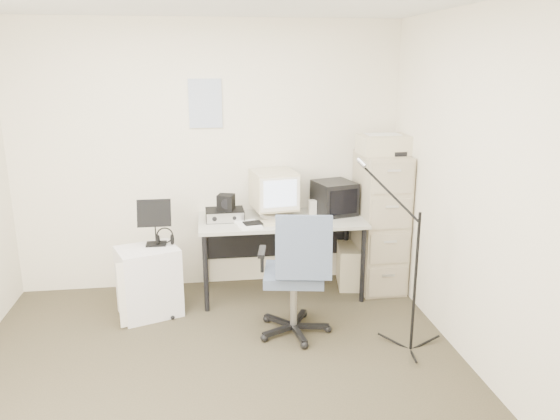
{
  "coord_description": "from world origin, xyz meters",
  "views": [
    {
      "loc": [
        -0.04,
        -3.29,
        2.12
      ],
      "look_at": [
        0.55,
        0.95,
        0.95
      ],
      "focal_mm": 35.0,
      "sensor_mm": 36.0,
      "label": 1
    }
  ],
  "objects": [
    {
      "name": "wall_right",
      "position": [
        1.8,
        0.0,
        1.25
      ],
      "size": [
        0.02,
        3.6,
        2.5
      ],
      "primitive_type": "cube",
      "color": "#F5E8CB",
      "rests_on": "ground"
    },
    {
      "name": "keyboard",
      "position": [
        0.64,
        1.31,
        0.74
      ],
      "size": [
        0.42,
        0.19,
        0.02
      ],
      "primitive_type": "cube",
      "rotation": [
        0.0,
        0.0,
        0.11
      ],
      "color": "beige",
      "rests_on": "desk"
    },
    {
      "name": "filing_cabinet",
      "position": [
        1.58,
        1.48,
        0.65
      ],
      "size": [
        0.4,
        0.6,
        1.3
      ],
      "primitive_type": "cube",
      "color": "tan",
      "rests_on": "floor"
    },
    {
      "name": "side_cart",
      "position": [
        -0.55,
        1.16,
        0.3
      ],
      "size": [
        0.59,
        0.53,
        0.6
      ],
      "primitive_type": "cube",
      "rotation": [
        0.0,
        0.0,
        0.35
      ],
      "color": "silver",
      "rests_on": "floor"
    },
    {
      "name": "mic_stand",
      "position": [
        1.46,
        0.27,
        0.71
      ],
      "size": [
        0.03,
        0.03,
        1.42
      ],
      "primitive_type": "cylinder",
      "rotation": [
        0.0,
        0.0,
        2.1
      ],
      "color": "black",
      "rests_on": "floor"
    },
    {
      "name": "radio_receiver",
      "position": [
        0.12,
        1.48,
        0.78
      ],
      "size": [
        0.35,
        0.25,
        0.1
      ],
      "primitive_type": "cube",
      "rotation": [
        0.0,
        0.0,
        0.02
      ],
      "color": "black",
      "rests_on": "desk"
    },
    {
      "name": "headphones",
      "position": [
        -0.41,
        1.24,
        0.65
      ],
      "size": [
        0.17,
        0.17,
        0.03
      ],
      "primitive_type": "torus",
      "rotation": [
        0.0,
        0.0,
        -0.06
      ],
      "color": "black",
      "rests_on": "side_cart"
    },
    {
      "name": "office_chair",
      "position": [
        0.62,
        0.66,
        0.52
      ],
      "size": [
        0.69,
        0.69,
        1.04
      ],
      "primitive_type": "cube",
      "rotation": [
        0.0,
        0.0,
        -0.17
      ],
      "color": "#3F5169",
      "rests_on": "floor"
    },
    {
      "name": "desk",
      "position": [
        0.63,
        1.45,
        0.36
      ],
      "size": [
        1.5,
        0.7,
        0.73
      ],
      "primitive_type": "cube",
      "color": "#AFADA0",
      "rests_on": "floor"
    },
    {
      "name": "wall_front",
      "position": [
        0.0,
        -1.8,
        1.25
      ],
      "size": [
        3.6,
        0.02,
        2.5
      ],
      "primitive_type": "cube",
      "color": "#F5E8CB",
      "rests_on": "ground"
    },
    {
      "name": "pc_tower",
      "position": [
        1.3,
        1.55,
        0.2
      ],
      "size": [
        0.25,
        0.45,
        0.39
      ],
      "primitive_type": "cube",
      "rotation": [
        0.0,
        0.0,
        -0.16
      ],
      "color": "beige",
      "rests_on": "floor"
    },
    {
      "name": "desk_speaker",
      "position": [
        0.94,
        1.56,
        0.8
      ],
      "size": [
        0.08,
        0.08,
        0.13
      ],
      "primitive_type": "cube",
      "rotation": [
        0.0,
        0.0,
        0.07
      ],
      "color": "silver",
      "rests_on": "desk"
    },
    {
      "name": "papers",
      "position": [
        0.31,
        1.27,
        0.74
      ],
      "size": [
        0.24,
        0.3,
        0.02
      ],
      "primitive_type": "cube",
      "rotation": [
        0.0,
        0.0,
        0.21
      ],
      "color": "white",
      "rests_on": "desk"
    },
    {
      "name": "radio_speaker",
      "position": [
        0.13,
        1.47,
        0.9
      ],
      "size": [
        0.17,
        0.17,
        0.14
      ],
      "primitive_type": "cube",
      "rotation": [
        0.0,
        0.0,
        -0.31
      ],
      "color": "black",
      "rests_on": "radio_receiver"
    },
    {
      "name": "floor",
      "position": [
        0.0,
        0.0,
        -0.01
      ],
      "size": [
        3.6,
        3.6,
        0.01
      ],
      "primitive_type": "cube",
      "color": "#363222",
      "rests_on": "ground"
    },
    {
      "name": "wall_back",
      "position": [
        0.0,
        1.8,
        1.25
      ],
      "size": [
        3.6,
        0.02,
        2.5
      ],
      "primitive_type": "cube",
      "color": "#F5E8CB",
      "rests_on": "ground"
    },
    {
      "name": "music_stand",
      "position": [
        -0.48,
        1.24,
        0.81
      ],
      "size": [
        0.3,
        0.19,
        0.41
      ],
      "primitive_type": "cube",
      "rotation": [
        0.0,
        0.0,
        0.13
      ],
      "color": "black",
      "rests_on": "side_cart"
    },
    {
      "name": "wall_calendar",
      "position": [
        -0.02,
        1.79,
        1.75
      ],
      "size": [
        0.3,
        0.02,
        0.44
      ],
      "primitive_type": "cube",
      "color": "white",
      "rests_on": "wall_back"
    },
    {
      "name": "crt_monitor",
      "position": [
        0.58,
        1.55,
        0.94
      ],
      "size": [
        0.44,
        0.45,
        0.42
      ],
      "primitive_type": "cube",
      "rotation": [
        0.0,
        0.0,
        0.15
      ],
      "color": "beige",
      "rests_on": "desk"
    },
    {
      "name": "crt_tv",
      "position": [
        1.15,
        1.55,
        0.88
      ],
      "size": [
        0.42,
        0.43,
        0.31
      ],
      "primitive_type": "cube",
      "rotation": [
        0.0,
        0.0,
        0.26
      ],
      "color": "black",
      "rests_on": "desk"
    },
    {
      "name": "mouse",
      "position": [
        0.91,
        1.28,
        0.75
      ],
      "size": [
        0.09,
        0.13,
        0.04
      ],
      "primitive_type": "cube",
      "rotation": [
        0.0,
        0.0,
        -0.14
      ],
      "color": "black",
      "rests_on": "desk"
    },
    {
      "name": "printer",
      "position": [
        1.58,
        1.47,
        1.39
      ],
      "size": [
        0.46,
        0.33,
        0.17
      ],
      "primitive_type": "cube",
      "rotation": [
        0.0,
        0.0,
        0.05
      ],
      "color": "beige",
      "rests_on": "filing_cabinet"
    }
  ]
}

